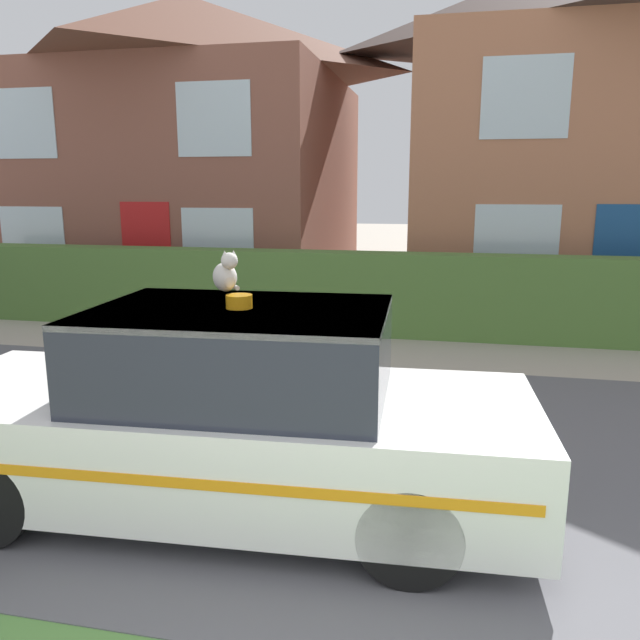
{
  "coord_description": "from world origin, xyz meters",
  "views": [
    {
      "loc": [
        0.54,
        -1.28,
        2.38
      ],
      "look_at": [
        -0.74,
        4.78,
        1.05
      ],
      "focal_mm": 35.0,
      "sensor_mm": 36.0,
      "label": 1
    }
  ],
  "objects_px": {
    "police_car": "(227,417)",
    "house_right": "(627,121)",
    "house_left": "(190,143)",
    "cat": "(226,275)"
  },
  "relations": [
    {
      "from": "house_left",
      "to": "police_car",
      "type": "bearing_deg",
      "value": -65.69
    },
    {
      "from": "house_right",
      "to": "police_car",
      "type": "bearing_deg",
      "value": -116.23
    },
    {
      "from": "police_car",
      "to": "cat",
      "type": "relative_size",
      "value": 13.02
    },
    {
      "from": "police_car",
      "to": "house_right",
      "type": "bearing_deg",
      "value": -118.93
    },
    {
      "from": "house_left",
      "to": "house_right",
      "type": "distance_m",
      "value": 9.55
    },
    {
      "from": "police_car",
      "to": "house_right",
      "type": "relative_size",
      "value": 0.53
    },
    {
      "from": "cat",
      "to": "house_right",
      "type": "bearing_deg",
      "value": 112.54
    },
    {
      "from": "police_car",
      "to": "house_left",
      "type": "height_order",
      "value": "house_left"
    },
    {
      "from": "house_left",
      "to": "house_right",
      "type": "height_order",
      "value": "house_right"
    },
    {
      "from": "police_car",
      "to": "cat",
      "type": "xyz_separation_m",
      "value": [
        -0.02,
        0.11,
        1.03
      ]
    }
  ]
}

